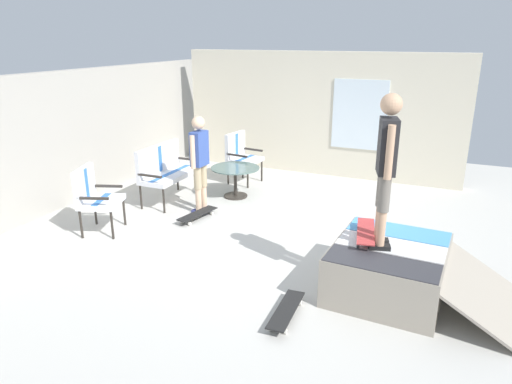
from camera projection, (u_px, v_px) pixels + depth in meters
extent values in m
cube|color=beige|center=(273.00, 246.00, 6.81)|extent=(12.00, 12.00, 0.10)
cube|color=#ADA89E|center=(56.00, 141.00, 7.95)|extent=(9.00, 0.20, 2.31)
cube|color=beige|center=(318.00, 114.00, 9.87)|extent=(0.20, 6.00, 2.58)
cube|color=silver|center=(359.00, 115.00, 9.41)|extent=(0.03, 1.10, 1.40)
cube|color=gray|center=(388.00, 269.00, 5.42)|extent=(1.48, 1.30, 0.58)
cube|color=#333338|center=(382.00, 263.00, 4.93)|extent=(0.51, 1.21, 0.01)
cube|color=silver|center=(391.00, 246.00, 5.33)|extent=(0.51, 1.21, 0.01)
cube|color=#4C99D8|center=(399.00, 231.00, 5.73)|extent=(0.51, 1.21, 0.01)
cylinder|color=#B2B2B7|center=(341.00, 239.00, 5.59)|extent=(1.36, 0.12, 0.05)
cube|color=gray|center=(480.00, 291.00, 5.01)|extent=(1.42, 0.89, 0.48)
cylinder|color=#2D2823|center=(164.00, 201.00, 7.87)|extent=(0.04, 0.04, 0.44)
cylinder|color=#2D2823|center=(199.00, 182.00, 8.89)|extent=(0.04, 0.04, 0.44)
cylinder|color=#2D2823|center=(141.00, 197.00, 8.04)|extent=(0.04, 0.04, 0.44)
cylinder|color=#2D2823|center=(178.00, 179.00, 9.06)|extent=(0.04, 0.04, 0.44)
cube|color=silver|center=(170.00, 175.00, 8.38)|extent=(1.25, 0.56, 0.08)
cube|color=#3872C6|center=(170.00, 173.00, 8.37)|extent=(1.21, 0.11, 0.00)
cube|color=silver|center=(158.00, 158.00, 8.38)|extent=(1.25, 0.09, 0.50)
cube|color=#3872C6|center=(158.00, 158.00, 8.38)|extent=(0.10, 0.08, 0.46)
cube|color=#2D2823|center=(150.00, 176.00, 7.81)|extent=(0.04, 0.47, 0.04)
cube|color=#2D2823|center=(188.00, 159.00, 8.86)|extent=(0.04, 0.47, 0.04)
cylinder|color=#2D2823|center=(248.00, 177.00, 9.17)|extent=(0.04, 0.04, 0.44)
cylinder|color=#2D2823|center=(262.00, 171.00, 9.60)|extent=(0.04, 0.04, 0.44)
cylinder|color=#2D2823|center=(228.00, 174.00, 9.40)|extent=(0.04, 0.04, 0.44)
cylinder|color=#2D2823|center=(243.00, 168.00, 9.84)|extent=(0.04, 0.04, 0.44)
cube|color=silver|center=(245.00, 160.00, 9.42)|extent=(0.69, 0.63, 0.08)
cube|color=#3872C6|center=(245.00, 158.00, 9.41)|extent=(0.59, 0.18, 0.00)
cube|color=silver|center=(235.00, 145.00, 9.44)|extent=(0.63, 0.16, 0.50)
cube|color=#3872C6|center=(235.00, 145.00, 9.44)|extent=(0.11, 0.10, 0.46)
cube|color=#2D2823|center=(237.00, 155.00, 9.13)|extent=(0.10, 0.47, 0.04)
cube|color=#2D2823|center=(253.00, 149.00, 9.60)|extent=(0.10, 0.47, 0.04)
cylinder|color=#2D2823|center=(112.00, 225.00, 6.86)|extent=(0.04, 0.04, 0.44)
cylinder|color=#2D2823|center=(124.00, 212.00, 7.37)|extent=(0.04, 0.04, 0.44)
cylinder|color=#2D2823|center=(81.00, 224.00, 6.88)|extent=(0.04, 0.04, 0.44)
cylinder|color=#2D2823|center=(95.00, 211.00, 7.40)|extent=(0.04, 0.04, 0.44)
cube|color=silver|center=(102.00, 202.00, 7.04)|extent=(0.77, 0.73, 0.08)
cube|color=#3872C6|center=(101.00, 199.00, 7.03)|extent=(0.58, 0.29, 0.00)
cube|color=silver|center=(84.00, 183.00, 6.96)|extent=(0.61, 0.29, 0.50)
cube|color=#3872C6|center=(84.00, 183.00, 6.96)|extent=(0.12, 0.11, 0.46)
cube|color=#2D2823|center=(93.00, 198.00, 6.72)|extent=(0.20, 0.46, 0.04)
cube|color=#2D2823|center=(107.00, 186.00, 7.27)|extent=(0.20, 0.46, 0.04)
cylinder|color=#2D2823|center=(235.00, 183.00, 8.65)|extent=(0.06, 0.06, 0.55)
cylinder|color=#2D2823|center=(236.00, 196.00, 8.73)|extent=(0.44, 0.44, 0.03)
cylinder|color=#4C6660|center=(235.00, 168.00, 8.56)|extent=(0.90, 0.90, 0.02)
cube|color=navy|center=(199.00, 212.00, 7.92)|extent=(0.12, 0.24, 0.05)
cylinder|color=beige|center=(199.00, 200.00, 7.85)|extent=(0.10, 0.10, 0.39)
cylinder|color=tan|center=(198.00, 178.00, 7.73)|extent=(0.13, 0.13, 0.39)
cube|color=navy|center=(204.00, 209.00, 8.06)|extent=(0.12, 0.24, 0.05)
cylinder|color=beige|center=(204.00, 197.00, 7.99)|extent=(0.10, 0.10, 0.39)
cylinder|color=tan|center=(203.00, 175.00, 7.87)|extent=(0.13, 0.13, 0.39)
cube|color=#334C99|center=(199.00, 149.00, 7.65)|extent=(0.33, 0.19, 0.57)
sphere|color=beige|center=(198.00, 123.00, 7.51)|extent=(0.22, 0.22, 0.22)
cylinder|color=beige|center=(193.00, 152.00, 7.48)|extent=(0.08, 0.08, 0.54)
cylinder|color=beige|center=(206.00, 147.00, 7.82)|extent=(0.08, 0.08, 0.54)
cube|color=black|center=(379.00, 247.00, 5.23)|extent=(0.17, 0.26, 0.05)
cylinder|color=tan|center=(381.00, 228.00, 5.16)|extent=(0.10, 0.10, 0.41)
cylinder|color=slate|center=(384.00, 194.00, 5.03)|extent=(0.13, 0.13, 0.41)
cube|color=black|center=(378.00, 241.00, 5.39)|extent=(0.17, 0.26, 0.05)
cylinder|color=tan|center=(380.00, 222.00, 5.32)|extent=(0.10, 0.10, 0.41)
cylinder|color=slate|center=(383.00, 189.00, 5.19)|extent=(0.13, 0.13, 0.41)
cube|color=#262628|center=(388.00, 146.00, 4.95)|extent=(0.36, 0.26, 0.60)
sphere|color=tan|center=(391.00, 104.00, 4.80)|extent=(0.23, 0.23, 0.23)
cylinder|color=tan|center=(390.00, 153.00, 4.76)|extent=(0.08, 0.08, 0.57)
cylinder|color=tan|center=(385.00, 144.00, 5.14)|extent=(0.08, 0.08, 0.57)
cube|color=black|center=(197.00, 214.00, 7.64)|extent=(0.82, 0.35, 0.02)
cylinder|color=silver|center=(212.00, 213.00, 7.84)|extent=(0.06, 0.04, 0.06)
cylinder|color=silver|center=(205.00, 211.00, 7.92)|extent=(0.06, 0.04, 0.06)
cylinder|color=silver|center=(190.00, 224.00, 7.40)|extent=(0.06, 0.04, 0.06)
cylinder|color=silver|center=(182.00, 222.00, 7.49)|extent=(0.06, 0.04, 0.06)
cube|color=black|center=(286.00, 310.00, 4.97)|extent=(0.81, 0.24, 0.02)
cylinder|color=silver|center=(300.00, 303.00, 5.21)|extent=(0.06, 0.03, 0.06)
cylinder|color=silver|center=(287.00, 300.00, 5.26)|extent=(0.06, 0.03, 0.06)
cylinder|color=silver|center=(285.00, 331.00, 4.71)|extent=(0.06, 0.03, 0.06)
cylinder|color=silver|center=(270.00, 328.00, 4.77)|extent=(0.06, 0.03, 0.06)
cube|color=#B23838|center=(366.00, 231.00, 5.48)|extent=(0.82, 0.35, 0.01)
cylinder|color=#333333|center=(372.00, 228.00, 5.74)|extent=(0.06, 0.04, 0.06)
cylinder|color=#333333|center=(359.00, 227.00, 5.78)|extent=(0.06, 0.04, 0.06)
cylinder|color=#333333|center=(373.00, 247.00, 5.23)|extent=(0.06, 0.04, 0.06)
cylinder|color=#333333|center=(358.00, 245.00, 5.26)|extent=(0.06, 0.04, 0.06)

